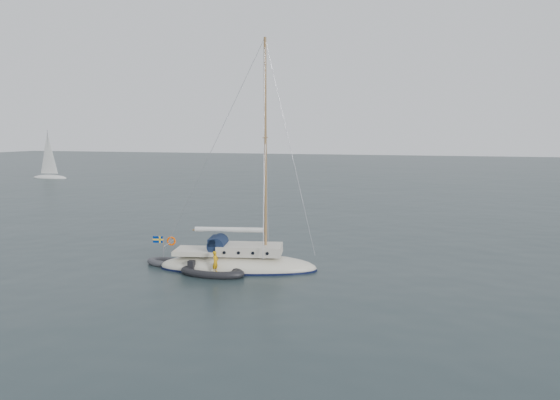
% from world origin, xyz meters
% --- Properties ---
extents(ground, '(300.00, 300.00, 0.00)m').
position_xyz_m(ground, '(0.00, 0.00, 0.00)').
color(ground, black).
rests_on(ground, ground).
extents(sailboat, '(9.11, 2.73, 12.97)m').
position_xyz_m(sailboat, '(-2.84, -2.45, 0.98)').
color(sailboat, beige).
rests_on(sailboat, ground).
extents(dinghy, '(2.64, 1.19, 0.38)m').
position_xyz_m(dinghy, '(-6.98, -2.79, 0.17)').
color(dinghy, '#4A4A4F').
rests_on(dinghy, ground).
extents(rib, '(3.60, 1.63, 1.32)m').
position_xyz_m(rib, '(-3.69, -4.01, 0.21)').
color(rib, black).
rests_on(rib, ground).
extents(distant_yacht_a, '(6.26, 3.34, 8.29)m').
position_xyz_m(distant_yacht_a, '(-53.91, 43.86, 3.54)').
color(distant_yacht_a, silver).
rests_on(distant_yacht_a, ground).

